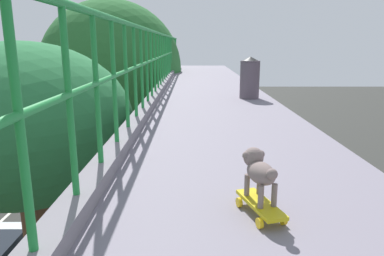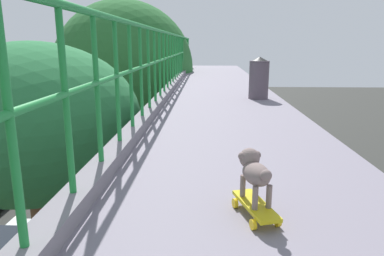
{
  "view_description": "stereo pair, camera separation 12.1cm",
  "coord_description": "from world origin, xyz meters",
  "px_view_note": "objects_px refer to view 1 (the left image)",
  "views": [
    {
      "loc": [
        0.5,
        0.1,
        7.02
      ],
      "look_at": [
        0.5,
        3.21,
        6.28
      ],
      "focal_mm": 33.33,
      "sensor_mm": 36.0,
      "label": 1
    },
    {
      "loc": [
        0.63,
        0.1,
        7.02
      ],
      "look_at": [
        0.5,
        3.21,
        6.28
      ],
      "focal_mm": 33.33,
      "sensor_mm": 36.0,
      "label": 2
    }
  ],
  "objects_px": {
    "city_bus": "(70,109)",
    "small_dog": "(260,169)",
    "litter_bin": "(251,77)",
    "toy_skateboard": "(261,205)"
  },
  "relations": [
    {
      "from": "toy_skateboard",
      "to": "small_dog",
      "type": "distance_m",
      "value": 0.23
    },
    {
      "from": "small_dog",
      "to": "litter_bin",
      "type": "bearing_deg",
      "value": 81.73
    },
    {
      "from": "city_bus",
      "to": "small_dog",
      "type": "height_order",
      "value": "small_dog"
    },
    {
      "from": "litter_bin",
      "to": "toy_skateboard",
      "type": "bearing_deg",
      "value": -98.09
    },
    {
      "from": "city_bus",
      "to": "small_dog",
      "type": "relative_size",
      "value": 32.18
    },
    {
      "from": "city_bus",
      "to": "small_dog",
      "type": "xyz_separation_m",
      "value": [
        10.14,
        -25.61,
        4.26
      ]
    },
    {
      "from": "toy_skateboard",
      "to": "small_dog",
      "type": "bearing_deg",
      "value": 98.54
    },
    {
      "from": "city_bus",
      "to": "toy_skateboard",
      "type": "xyz_separation_m",
      "value": [
        10.15,
        -25.66,
        4.03
      ]
    },
    {
      "from": "small_dog",
      "to": "litter_bin",
      "type": "height_order",
      "value": "litter_bin"
    },
    {
      "from": "toy_skateboard",
      "to": "city_bus",
      "type": "bearing_deg",
      "value": 111.58
    }
  ]
}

